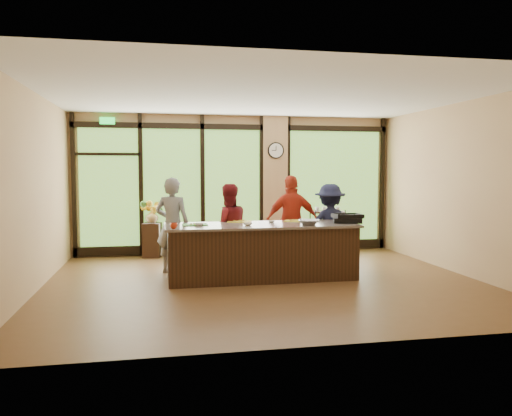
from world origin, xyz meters
name	(u,v)px	position (x,y,z in m)	size (l,w,h in m)	color
floor	(265,282)	(0.00, 0.00, 0.00)	(7.00, 7.00, 0.00)	brown
ceiling	(265,96)	(0.00, 0.00, 3.00)	(7.00, 7.00, 0.00)	silver
back_wall	(237,185)	(0.00, 3.00, 1.50)	(7.00, 7.00, 0.00)	tan
left_wall	(33,192)	(-3.50, 0.00, 1.50)	(6.00, 6.00, 0.00)	tan
right_wall	(462,189)	(3.50, 0.00, 1.50)	(6.00, 6.00, 0.00)	tan
window_wall	(244,189)	(0.16, 2.95, 1.39)	(6.90, 0.12, 3.00)	tan
island_base	(261,252)	(0.00, 0.30, 0.44)	(3.10, 1.00, 0.88)	black
countertop	(261,225)	(0.00, 0.30, 0.90)	(3.20, 1.10, 0.04)	#70645D
wall_clock	(276,150)	(0.85, 2.87, 2.25)	(0.36, 0.04, 0.36)	black
cook_left	(173,225)	(-1.45, 1.03, 0.85)	(0.62, 0.41, 1.70)	slate
cook_midleft	(228,228)	(-0.47, 1.00, 0.79)	(0.77, 0.60, 1.58)	maroon
cook_midright	(292,221)	(0.76, 1.13, 0.86)	(1.01, 0.42, 1.72)	#B4301B
cook_right	(330,226)	(1.45, 0.99, 0.78)	(1.01, 0.58, 1.57)	#181B36
roasting_pan	(347,220)	(1.50, 0.24, 0.96)	(0.47, 0.37, 0.08)	black
mixing_bowl	(309,222)	(0.74, 0.03, 0.96)	(0.35, 0.35, 0.08)	silver
cutting_board_left	(195,225)	(-1.10, 0.37, 0.93)	(0.41, 0.31, 0.01)	green
cutting_board_center	(239,222)	(-0.31, 0.70, 0.93)	(0.41, 0.31, 0.01)	gold
cutting_board_right	(295,221)	(0.68, 0.63, 0.93)	(0.37, 0.28, 0.01)	gold
prep_bowl_near	(199,225)	(-1.04, 0.23, 0.94)	(0.14, 0.14, 0.04)	silver
prep_bowl_mid	(248,224)	(-0.26, 0.13, 0.94)	(0.14, 0.14, 0.04)	silver
prep_bowl_far	(271,222)	(0.23, 0.53, 0.93)	(0.12, 0.12, 0.03)	silver
red_ramekin	(174,226)	(-1.46, -0.10, 0.97)	(0.11, 0.11, 0.09)	#B42C12
flower_stand	(152,240)	(-1.83, 2.75, 0.36)	(0.36, 0.36, 0.72)	black
flower_vase	(152,216)	(-1.83, 2.75, 0.86)	(0.27, 0.27, 0.28)	#988153
bar_cart	(327,225)	(1.96, 2.59, 0.61)	(0.82, 0.58, 1.01)	black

